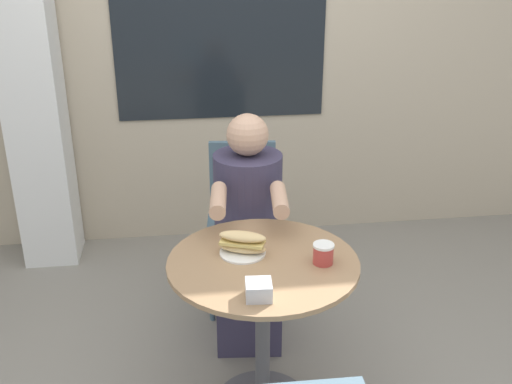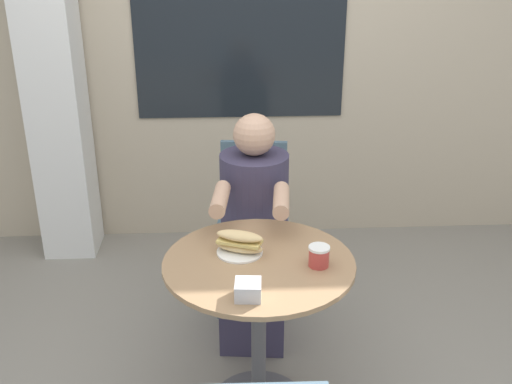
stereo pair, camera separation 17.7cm
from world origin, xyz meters
name	(u,v)px [view 1 (the left image)]	position (x,y,z in m)	size (l,w,h in m)	color
storefront_wall	(222,19)	(0.00, 1.70, 1.40)	(8.00, 0.09, 2.80)	#B7A88E
lattice_pillar	(28,65)	(-1.10, 1.49, 1.20)	(0.31, 0.31, 2.40)	silver
cafe_table	(263,302)	(0.00, 0.00, 0.52)	(0.74, 0.74, 0.71)	#997551
diner_chair	(243,209)	(0.02, 0.89, 0.52)	(0.42, 0.42, 0.87)	slate
seated_diner	(248,244)	(0.01, 0.55, 0.49)	(0.37, 0.59, 1.13)	#38334C
sandwich_on_plate	(243,244)	(-0.07, 0.07, 0.75)	(0.20, 0.18, 0.09)	white
drink_cup	(323,254)	(0.22, -0.05, 0.75)	(0.08, 0.08, 0.08)	#B73D38
napkin_box	(259,290)	(-0.05, -0.25, 0.74)	(0.10, 0.10, 0.06)	silver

